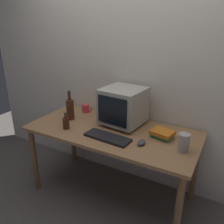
{
  "coord_description": "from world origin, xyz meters",
  "views": [
    {
      "loc": [
        0.97,
        -1.74,
        1.71
      ],
      "look_at": [
        0.0,
        0.0,
        0.93
      ],
      "focal_mm": 37.21,
      "sensor_mm": 36.0,
      "label": 1
    }
  ],
  "objects": [
    {
      "name": "ground_plane",
      "position": [
        0.0,
        0.0,
        0.0
      ],
      "size": [
        6.0,
        6.0,
        0.0
      ],
      "primitive_type": "plane",
      "color": "#56514C"
    },
    {
      "name": "computer_mouse",
      "position": [
        0.35,
        -0.13,
        0.77
      ],
      "size": [
        0.07,
        0.1,
        0.04
      ],
      "primitive_type": "ellipsoid",
      "rotation": [
        0.0,
        0.0,
        -0.07
      ],
      "color": "#3F3F47",
      "rests_on": "desk"
    },
    {
      "name": "bottle_tall",
      "position": [
        -0.5,
        0.01,
        0.87
      ],
      "size": [
        0.08,
        0.08,
        0.31
      ],
      "color": "#472314",
      "rests_on": "desk"
    },
    {
      "name": "metal_canister",
      "position": [
        0.68,
        -0.07,
        0.82
      ],
      "size": [
        0.09,
        0.09,
        0.15
      ],
      "primitive_type": "cylinder",
      "color": "#B7B2A8",
      "rests_on": "desk"
    },
    {
      "name": "book_stack",
      "position": [
        0.47,
        0.07,
        0.79
      ],
      "size": [
        0.21,
        0.18,
        0.07
      ],
      "color": "#33894C",
      "rests_on": "desk"
    },
    {
      "name": "bottle_short",
      "position": [
        -0.4,
        -0.19,
        0.81
      ],
      "size": [
        0.06,
        0.06,
        0.17
      ],
      "color": "#472314",
      "rests_on": "desk"
    },
    {
      "name": "crt_monitor",
      "position": [
        0.03,
        0.16,
        0.94
      ],
      "size": [
        0.41,
        0.42,
        0.37
      ],
      "color": "#B2AD9E",
      "rests_on": "desk"
    },
    {
      "name": "keyboard",
      "position": [
        0.05,
        -0.18,
        0.76
      ],
      "size": [
        0.43,
        0.18,
        0.02
      ],
      "primitive_type": "cube",
      "rotation": [
        0.0,
        0.0,
        -0.08
      ],
      "color": "black",
      "rests_on": "desk"
    },
    {
      "name": "desk",
      "position": [
        0.0,
        0.0,
        0.66
      ],
      "size": [
        1.62,
        0.76,
        0.75
      ],
      "color": "#9E7047",
      "rests_on": "ground"
    },
    {
      "name": "back_wall",
      "position": [
        0.0,
        0.44,
        1.25
      ],
      "size": [
        4.0,
        0.08,
        2.5
      ],
      "primitive_type": "cube",
      "color": "silver",
      "rests_on": "ground"
    },
    {
      "name": "mug",
      "position": [
        -0.48,
        0.26,
        0.79
      ],
      "size": [
        0.12,
        0.08,
        0.09
      ],
      "color": "#CC383D",
      "rests_on": "desk"
    }
  ]
}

